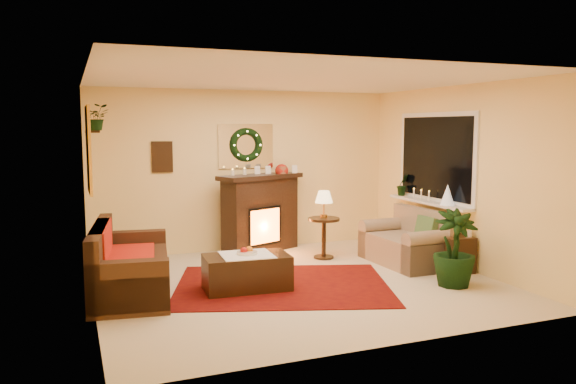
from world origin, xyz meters
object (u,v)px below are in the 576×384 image
object	(u,v)px
sofa	(131,258)
end_table_square	(455,253)
coffee_table	(247,273)
side_table_round	(324,237)
loveseat	(405,236)
fireplace	(260,217)

from	to	relation	value
sofa	end_table_square	distance (m)	4.35
sofa	coffee_table	distance (m)	1.42
side_table_round	end_table_square	xyz separation A→B (m)	(1.36, -1.41, -0.06)
side_table_round	end_table_square	world-z (taller)	side_table_round
end_table_square	sofa	bearing A→B (deg)	171.62
sofa	coffee_table	bearing A→B (deg)	-9.13
side_table_round	loveseat	bearing A→B (deg)	-37.81
side_table_round	end_table_square	bearing A→B (deg)	-46.07
loveseat	coffee_table	bearing A→B (deg)	-172.24
fireplace	side_table_round	xyz separation A→B (m)	(0.74, -0.85, -0.22)
side_table_round	end_table_square	size ratio (longest dim) A/B	1.25
side_table_round	sofa	bearing A→B (deg)	-165.21
sofa	side_table_round	xyz separation A→B (m)	(2.94, 0.78, -0.10)
loveseat	sofa	bearing A→B (deg)	178.53
sofa	fireplace	distance (m)	2.74
fireplace	side_table_round	world-z (taller)	fireplace
sofa	fireplace	world-z (taller)	fireplace
sofa	side_table_round	distance (m)	3.04
end_table_square	fireplace	bearing A→B (deg)	132.90
fireplace	coffee_table	size ratio (longest dim) A/B	1.24
sofa	loveseat	xyz separation A→B (m)	(3.91, 0.02, -0.01)
loveseat	end_table_square	bearing A→B (deg)	-61.27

